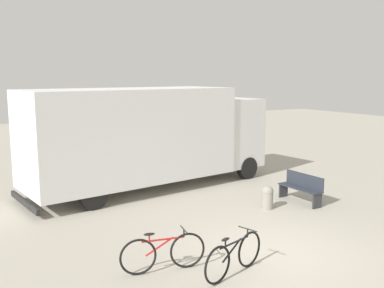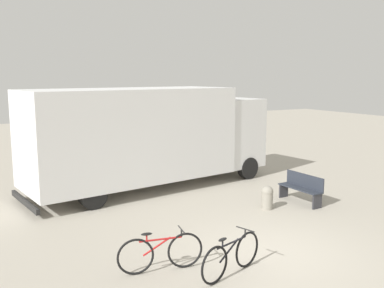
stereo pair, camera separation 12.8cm
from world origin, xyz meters
name	(u,v)px [view 2 (the right image)]	position (x,y,z in m)	size (l,w,h in m)	color
ground_plane	(270,253)	(0.00, 0.00, 0.00)	(60.00, 60.00, 0.00)	#A8A091
delivery_truck	(149,134)	(-0.01, 6.38, 1.83)	(8.81, 3.60, 3.37)	white
park_bench	(302,187)	(3.24, 2.49, 0.46)	(0.44, 1.49, 0.86)	#282D38
bicycle_near	(161,252)	(-2.41, 0.39, 0.38)	(1.69, 0.49, 0.81)	black
bicycle_middle	(231,256)	(-1.31, -0.42, 0.38)	(1.65, 0.61, 0.81)	black
bollard_near_bench	(267,197)	(1.93, 2.49, 0.36)	(0.34, 0.34, 0.68)	gray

